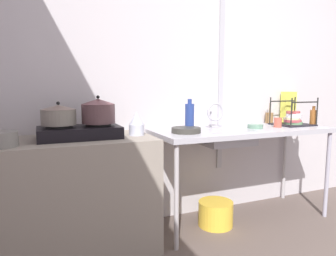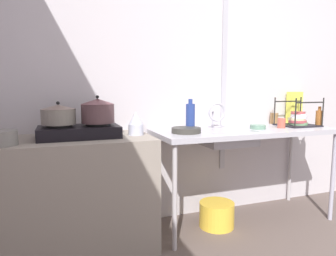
{
  "view_description": "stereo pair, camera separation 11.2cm",
  "coord_description": "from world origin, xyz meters",
  "px_view_note": "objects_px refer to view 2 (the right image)",
  "views": [
    {
      "loc": [
        -1.74,
        -0.67,
        1.17
      ],
      "look_at": [
        -0.82,
        1.51,
        0.87
      ],
      "focal_mm": 32.52,
      "sensor_mm": 36.0,
      "label": 1
    },
    {
      "loc": [
        -1.64,
        -0.71,
        1.17
      ],
      "look_at": [
        -0.82,
        1.51,
        0.87
      ],
      "focal_mm": 32.52,
      "sensor_mm": 36.0,
      "label": 2
    }
  ],
  "objects_px": {
    "pot_on_right_burner": "(98,111)",
    "utensil_jar": "(274,118)",
    "pot_on_left_burner": "(58,114)",
    "bottle_by_rack": "(319,118)",
    "cup_by_rack": "(281,123)",
    "dish_rack": "(298,120)",
    "faucet": "(217,113)",
    "small_bowl_on_drainboard": "(258,127)",
    "pot_beside_stove": "(1,138)",
    "cereal_box": "(294,107)",
    "bottle_by_sink": "(190,117)",
    "bucket_on_floor": "(217,214)",
    "sink_basin": "(227,138)",
    "frying_pan": "(186,130)",
    "stove": "(79,131)",
    "percolator": "(136,124)"
  },
  "relations": [
    {
      "from": "pot_on_left_burner",
      "to": "sink_basin",
      "type": "bearing_deg",
      "value": -1.41
    },
    {
      "from": "bottle_by_rack",
      "to": "frying_pan",
      "type": "bearing_deg",
      "value": 179.21
    },
    {
      "from": "sink_basin",
      "to": "bottle_by_sink",
      "type": "distance_m",
      "value": 0.36
    },
    {
      "from": "pot_on_left_burner",
      "to": "dish_rack",
      "type": "relative_size",
      "value": 0.71
    },
    {
      "from": "cup_by_rack",
      "to": "bottle_by_sink",
      "type": "bearing_deg",
      "value": 172.98
    },
    {
      "from": "faucet",
      "to": "small_bowl_on_drainboard",
      "type": "bearing_deg",
      "value": -20.92
    },
    {
      "from": "bucket_on_floor",
      "to": "cereal_box",
      "type": "bearing_deg",
      "value": 15.06
    },
    {
      "from": "bottle_by_rack",
      "to": "cereal_box",
      "type": "relative_size",
      "value": 0.58
    },
    {
      "from": "dish_rack",
      "to": "utensil_jar",
      "type": "bearing_deg",
      "value": 109.39
    },
    {
      "from": "cup_by_rack",
      "to": "utensil_jar",
      "type": "distance_m",
      "value": 0.34
    },
    {
      "from": "faucet",
      "to": "frying_pan",
      "type": "xyz_separation_m",
      "value": [
        -0.35,
        -0.14,
        -0.12
      ]
    },
    {
      "from": "faucet",
      "to": "utensil_jar",
      "type": "height_order",
      "value": "faucet"
    },
    {
      "from": "frying_pan",
      "to": "cereal_box",
      "type": "height_order",
      "value": "cereal_box"
    },
    {
      "from": "sink_basin",
      "to": "small_bowl_on_drainboard",
      "type": "height_order",
      "value": "small_bowl_on_drainboard"
    },
    {
      "from": "frying_pan",
      "to": "bottle_by_sink",
      "type": "xyz_separation_m",
      "value": [
        0.08,
        0.09,
        0.09
      ]
    },
    {
      "from": "small_bowl_on_drainboard",
      "to": "utensil_jar",
      "type": "xyz_separation_m",
      "value": [
        0.4,
        0.28,
        0.04
      ]
    },
    {
      "from": "pot_beside_stove",
      "to": "bucket_on_floor",
      "type": "relative_size",
      "value": 0.64
    },
    {
      "from": "stove",
      "to": "percolator",
      "type": "xyz_separation_m",
      "value": [
        0.41,
        -0.02,
        0.04
      ]
    },
    {
      "from": "frying_pan",
      "to": "dish_rack",
      "type": "xyz_separation_m",
      "value": [
        1.16,
        0.06,
        0.04
      ]
    },
    {
      "from": "sink_basin",
      "to": "bucket_on_floor",
      "type": "bearing_deg",
      "value": 178.34
    },
    {
      "from": "pot_on_left_burner",
      "to": "dish_rack",
      "type": "xyz_separation_m",
      "value": [
        2.1,
        0.01,
        -0.11
      ]
    },
    {
      "from": "pot_on_left_burner",
      "to": "bottle_by_rack",
      "type": "xyz_separation_m",
      "value": [
        2.28,
        -0.06,
        -0.09
      ]
    },
    {
      "from": "frying_pan",
      "to": "bottle_by_sink",
      "type": "distance_m",
      "value": 0.15
    },
    {
      "from": "pot_on_left_burner",
      "to": "sink_basin",
      "type": "relative_size",
      "value": 0.55
    },
    {
      "from": "cup_by_rack",
      "to": "dish_rack",
      "type": "bearing_deg",
      "value": 15.91
    },
    {
      "from": "cup_by_rack",
      "to": "bucket_on_floor",
      "type": "relative_size",
      "value": 0.3
    },
    {
      "from": "pot_on_left_burner",
      "to": "frying_pan",
      "type": "distance_m",
      "value": 0.95
    },
    {
      "from": "cereal_box",
      "to": "percolator",
      "type": "bearing_deg",
      "value": -176.7
    },
    {
      "from": "pot_on_right_burner",
      "to": "pot_beside_stove",
      "type": "bearing_deg",
      "value": -165.74
    },
    {
      "from": "stove",
      "to": "pot_on_left_burner",
      "type": "relative_size",
      "value": 2.37
    },
    {
      "from": "frying_pan",
      "to": "bottle_by_rack",
      "type": "xyz_separation_m",
      "value": [
        1.34,
        -0.02,
        0.06
      ]
    },
    {
      "from": "small_bowl_on_drainboard",
      "to": "cereal_box",
      "type": "bearing_deg",
      "value": 23.44
    },
    {
      "from": "stove",
      "to": "utensil_jar",
      "type": "xyz_separation_m",
      "value": [
        1.89,
        0.24,
        0.01
      ]
    },
    {
      "from": "faucet",
      "to": "bottle_by_rack",
      "type": "xyz_separation_m",
      "value": [
        0.99,
        -0.16,
        -0.06
      ]
    },
    {
      "from": "bottle_by_rack",
      "to": "utensil_jar",
      "type": "xyz_separation_m",
      "value": [
        -0.26,
        0.31,
        -0.02
      ]
    },
    {
      "from": "pot_on_right_burner",
      "to": "dish_rack",
      "type": "distance_m",
      "value": 1.84
    },
    {
      "from": "pot_beside_stove",
      "to": "cup_by_rack",
      "type": "xyz_separation_m",
      "value": [
        2.19,
        0.1,
        -0.0
      ]
    },
    {
      "from": "pot_beside_stove",
      "to": "sink_basin",
      "type": "xyz_separation_m",
      "value": [
        1.66,
        0.12,
        -0.11
      ]
    },
    {
      "from": "pot_on_left_burner",
      "to": "bottle_by_sink",
      "type": "bearing_deg",
      "value": 2.63
    },
    {
      "from": "stove",
      "to": "bottle_by_sink",
      "type": "xyz_separation_m",
      "value": [
        0.88,
        0.05,
        0.07
      ]
    },
    {
      "from": "stove",
      "to": "bottle_by_sink",
      "type": "bearing_deg",
      "value": 3.02
    },
    {
      "from": "faucet",
      "to": "small_bowl_on_drainboard",
      "type": "relative_size",
      "value": 1.69
    },
    {
      "from": "cup_by_rack",
      "to": "pot_beside_stove",
      "type": "bearing_deg",
      "value": -177.47
    },
    {
      "from": "faucet",
      "to": "bottle_by_sink",
      "type": "relative_size",
      "value": 0.87
    },
    {
      "from": "frying_pan",
      "to": "small_bowl_on_drainboard",
      "type": "bearing_deg",
      "value": 0.92
    },
    {
      "from": "pot_on_right_burner",
      "to": "utensil_jar",
      "type": "bearing_deg",
      "value": 7.94
    },
    {
      "from": "cup_by_rack",
      "to": "bottle_by_rack",
      "type": "relative_size",
      "value": 0.48
    },
    {
      "from": "sink_basin",
      "to": "frying_pan",
      "type": "relative_size",
      "value": 1.83
    },
    {
      "from": "small_bowl_on_drainboard",
      "to": "cereal_box",
      "type": "xyz_separation_m",
      "value": [
        0.65,
        0.28,
        0.14
      ]
    },
    {
      "from": "percolator",
      "to": "cereal_box",
      "type": "relative_size",
      "value": 0.56
    }
  ]
}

